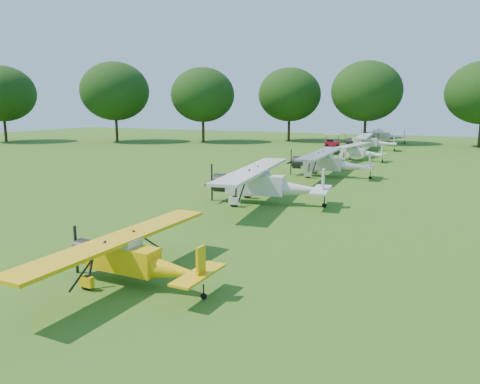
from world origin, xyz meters
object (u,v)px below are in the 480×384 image
Objects in this scene: aircraft_3 at (264,182)px; aircraft_4 at (328,161)px; aircraft_6 at (369,141)px; golf_cart at (332,143)px; aircraft_7 at (382,135)px; aircraft_5 at (357,151)px; aircraft_2 at (132,256)px.

aircraft_4 is at bearing 78.65° from aircraft_3.
aircraft_6 reaches higher than golf_cart.
aircraft_3 is 1.08× the size of aircraft_7.
aircraft_5 is 12.56m from aircraft_6.
aircraft_5 is 16.89m from golf_cart.
aircraft_7 is (-0.78, 25.94, 0.21)m from aircraft_5.
aircraft_7 is (0.15, 51.54, -0.10)m from aircraft_3.
aircraft_2 is 39.96m from aircraft_5.
aircraft_4 reaches higher than golf_cart.
aircraft_3 is at bearing -94.84° from aircraft_6.
aircraft_3 is at bearing -95.92° from golf_cart.
aircraft_3 is 38.14m from aircraft_6.
aircraft_3 is 1.06× the size of aircraft_4.
aircraft_5 is 3.95× the size of golf_cart.
golf_cart is at bearing 147.34° from aircraft_6.
aircraft_2 is 0.83× the size of aircraft_6.
aircraft_2 is 65.90m from aircraft_7.
aircraft_3 is 41.58m from golf_cart.
golf_cart is (-5.53, 41.20, -0.78)m from aircraft_3.
aircraft_6 is at bearing 102.56° from aircraft_5.
aircraft_2 is 0.80× the size of aircraft_7.
aircraft_7 is (-0.79, 38.94, -0.02)m from aircraft_4.
aircraft_7 reaches higher than aircraft_5.
aircraft_4 is at bearing 91.61° from aircraft_2.
aircraft_4 reaches higher than aircraft_5.
aircraft_5 is 0.84× the size of aircraft_7.
aircraft_6 is (0.20, 38.14, -0.14)m from aircraft_3.
aircraft_4 reaches higher than aircraft_2.
aircraft_4 is at bearing -90.80° from golf_cart.
aircraft_5 is (0.15, 39.96, 0.04)m from aircraft_2.
aircraft_3 reaches higher than aircraft_4.
aircraft_6 is (-0.75, 25.54, -0.06)m from aircraft_4.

